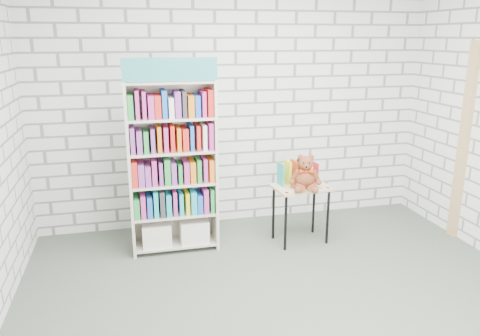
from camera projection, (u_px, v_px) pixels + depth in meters
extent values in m
plane|color=#475144|center=(292.00, 307.00, 3.82)|extent=(4.50, 4.50, 0.00)
cube|color=silver|center=(236.00, 104.00, 5.31)|extent=(4.50, 0.02, 2.80)
cube|color=beige|center=(130.00, 171.00, 4.57)|extent=(0.03, 0.34, 1.74)
cube|color=beige|center=(214.00, 165.00, 4.76)|extent=(0.03, 0.34, 1.74)
cube|color=beige|center=(171.00, 164.00, 4.82)|extent=(0.87, 0.02, 1.74)
cube|color=teal|center=(170.00, 69.00, 4.25)|extent=(0.87, 0.02, 0.21)
cube|color=beige|center=(176.00, 243.00, 4.89)|extent=(0.81, 0.32, 0.02)
cube|color=beige|center=(174.00, 213.00, 4.80)|extent=(0.81, 0.32, 0.02)
cube|color=beige|center=(173.00, 183.00, 4.71)|extent=(0.81, 0.32, 0.02)
cube|color=beige|center=(172.00, 151.00, 4.62)|extent=(0.81, 0.32, 0.02)
cube|color=beige|center=(171.00, 118.00, 4.53)|extent=(0.81, 0.32, 0.02)
cube|color=beige|center=(169.00, 82.00, 4.44)|extent=(0.81, 0.32, 0.02)
cube|color=silver|center=(156.00, 233.00, 4.81)|extent=(0.29, 0.28, 0.23)
cube|color=silver|center=(194.00, 230.00, 4.90)|extent=(0.29, 0.28, 0.23)
cube|color=yellow|center=(174.00, 202.00, 4.75)|extent=(0.81, 0.28, 0.23)
cube|color=blue|center=(173.00, 171.00, 4.66)|extent=(0.81, 0.28, 0.23)
cube|color=green|center=(172.00, 139.00, 4.58)|extent=(0.81, 0.28, 0.23)
cube|color=orange|center=(170.00, 105.00, 4.49)|extent=(0.81, 0.28, 0.23)
cube|color=tan|center=(301.00, 187.00, 4.91)|extent=(0.62, 0.46, 0.03)
cylinder|color=black|center=(286.00, 223.00, 4.77)|extent=(0.03, 0.03, 0.60)
cylinder|color=black|center=(273.00, 213.00, 5.06)|extent=(0.03, 0.03, 0.60)
cylinder|color=black|center=(328.00, 217.00, 4.93)|extent=(0.03, 0.03, 0.60)
cylinder|color=black|center=(314.00, 207.00, 5.21)|extent=(0.03, 0.03, 0.60)
cylinder|color=black|center=(287.00, 193.00, 4.70)|extent=(0.04, 0.04, 0.01)
cylinder|color=black|center=(328.00, 188.00, 4.85)|extent=(0.04, 0.04, 0.01)
cube|color=teal|center=(281.00, 174.00, 4.90)|extent=(0.03, 0.18, 0.24)
cube|color=yellow|center=(288.00, 174.00, 4.92)|extent=(0.03, 0.18, 0.24)
cube|color=#CA4716|center=(294.00, 173.00, 4.95)|extent=(0.03, 0.18, 0.24)
cube|color=black|center=(301.00, 172.00, 4.97)|extent=(0.03, 0.18, 0.24)
cube|color=white|center=(308.00, 172.00, 5.00)|extent=(0.03, 0.18, 0.24)
cube|color=red|center=(314.00, 171.00, 5.02)|extent=(0.03, 0.18, 0.24)
ellipsoid|color=brown|center=(305.00, 178.00, 4.81)|extent=(0.21, 0.18, 0.21)
sphere|color=brown|center=(306.00, 163.00, 4.77)|extent=(0.15, 0.15, 0.15)
sphere|color=brown|center=(300.00, 157.00, 4.77)|extent=(0.06, 0.06, 0.06)
sphere|color=brown|center=(311.00, 157.00, 4.76)|extent=(0.06, 0.06, 0.06)
sphere|color=brown|center=(306.00, 167.00, 4.71)|extent=(0.06, 0.06, 0.06)
sphere|color=black|center=(304.00, 163.00, 4.70)|extent=(0.02, 0.02, 0.02)
sphere|color=black|center=(309.00, 163.00, 4.70)|extent=(0.02, 0.02, 0.02)
sphere|color=black|center=(307.00, 167.00, 4.69)|extent=(0.02, 0.02, 0.02)
cylinder|color=brown|center=(295.00, 176.00, 4.79)|extent=(0.11, 0.11, 0.15)
cylinder|color=brown|center=(316.00, 176.00, 4.78)|extent=(0.12, 0.08, 0.15)
sphere|color=brown|center=(292.00, 182.00, 4.79)|extent=(0.06, 0.06, 0.06)
sphere|color=brown|center=(319.00, 182.00, 4.78)|extent=(0.06, 0.06, 0.06)
cylinder|color=brown|center=(300.00, 187.00, 4.73)|extent=(0.07, 0.16, 0.08)
cylinder|color=brown|center=(312.00, 188.00, 4.73)|extent=(0.14, 0.17, 0.08)
sphere|color=brown|center=(298.00, 190.00, 4.67)|extent=(0.07, 0.07, 0.07)
sphere|color=brown|center=(315.00, 190.00, 4.66)|extent=(0.07, 0.07, 0.07)
cone|color=#BE360B|center=(303.00, 171.00, 4.73)|extent=(0.07, 0.07, 0.06)
cone|color=#BE360B|center=(310.00, 171.00, 4.73)|extent=(0.07, 0.07, 0.06)
sphere|color=#BE360B|center=(306.00, 172.00, 4.73)|extent=(0.03, 0.03, 0.03)
cube|color=tan|center=(464.00, 143.00, 4.93)|extent=(0.05, 0.12, 2.10)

